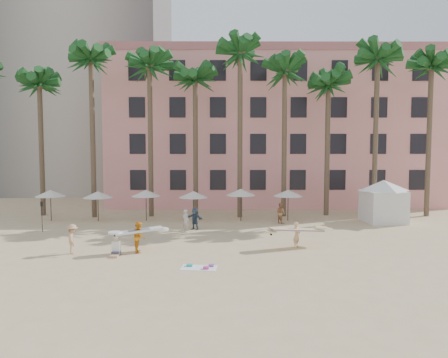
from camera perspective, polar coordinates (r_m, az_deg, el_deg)
name	(u,v)px	position (r m, az deg, el deg)	size (l,w,h in m)	color
ground	(195,262)	(21.72, -4.14, -11.71)	(120.00, 120.00, 0.00)	#D1B789
pink_hotel	(270,133)	(47.23, 6.57, 6.55)	(35.00, 14.00, 16.00)	pink
grey_tower	(87,18)	(64.87, -18.95, 20.93)	(22.00, 18.00, 50.00)	#A89E8E
palm_row	(212,71)	(36.56, -1.76, 15.18)	(44.40, 5.40, 16.30)	brown
umbrella_row	(170,193)	(33.84, -7.79, -2.06)	(22.50, 2.70, 2.73)	#332B23
cabana	(383,197)	(35.53, 21.81, -2.45)	(4.76, 4.76, 3.50)	silver
beach_towel	(200,267)	(20.64, -3.47, -12.46)	(1.89, 1.17, 0.14)	white
carrier_yellow	(297,233)	(24.90, 10.36, -7.53)	(3.53, 1.86, 1.59)	tan
carrier_white	(139,236)	(24.00, -12.03, -7.94)	(2.84, 1.74, 1.78)	orange
beachgoers	(186,223)	(28.44, -5.45, -6.21)	(14.36, 10.70, 1.71)	#A96F46
paddle	(42,213)	(31.97, -24.58, -4.40)	(0.18, 0.04, 2.23)	black
seated_man	(116,249)	(23.58, -15.18, -9.66)	(0.46, 0.81, 1.05)	#3F3F4C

